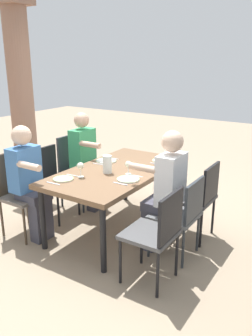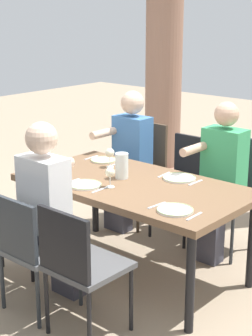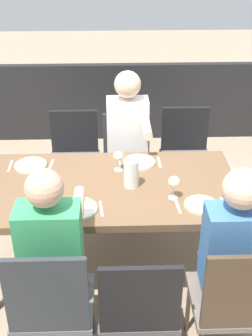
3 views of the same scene
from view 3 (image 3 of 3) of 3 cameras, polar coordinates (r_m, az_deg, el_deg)
ground_plane at (r=3.57m, az=-1.79°, el=-12.36°), size 16.00×16.00×0.00m
dining_table at (r=3.15m, az=-1.98°, el=-3.10°), size 1.77×0.95×0.75m
chair_west_north at (r=2.62m, az=13.57°, el=-16.01°), size 0.44×0.44×0.96m
chair_west_south at (r=4.06m, az=7.55°, el=2.09°), size 0.44×0.44×0.90m
chair_mid_north at (r=2.57m, az=1.56°, el=-17.00°), size 0.44×0.44×0.90m
chair_mid_south at (r=4.02m, az=0.11°, el=1.57°), size 0.44×0.44×0.85m
chair_east_north at (r=2.56m, az=-9.37°, el=-16.60°), size 0.44×0.44×0.97m
chair_east_south at (r=4.02m, az=-6.54°, el=1.77°), size 0.44×0.44×0.88m
diner_woman_green at (r=3.75m, az=0.27°, el=3.02°), size 0.35×0.50×1.31m
diner_man_white at (r=2.61m, az=-9.05°, el=-11.26°), size 0.34×0.49×1.30m
diner_guest_third at (r=2.66m, az=12.99°, el=-10.70°), size 0.35×0.50×1.29m
patio_railing at (r=5.34m, az=-2.01°, el=8.33°), size 4.17×0.10×0.90m
plate_0 at (r=2.93m, az=9.48°, el=-4.60°), size 0.22×0.22×0.02m
wine_glass_0 at (r=2.93m, az=6.08°, el=-1.83°), size 0.08×0.08×0.16m
fork_0 at (r=2.97m, az=12.32°, el=-4.60°), size 0.02×0.17×0.01m
spoon_0 at (r=2.91m, az=6.56°, el=-4.79°), size 0.03×0.17×0.01m
plate_1 at (r=3.38m, az=1.69°, el=0.76°), size 0.24×0.24×0.02m
wine_glass_1 at (r=3.24m, az=-0.99°, el=1.42°), size 0.07×0.07×0.15m
fork_1 at (r=3.40m, az=4.22°, el=0.72°), size 0.02×0.17×0.01m
spoon_1 at (r=3.38m, az=-0.85°, el=0.64°), size 0.02×0.17×0.01m
plate_2 at (r=2.88m, az=-6.15°, el=-5.10°), size 0.26×0.26×0.02m
fork_2 at (r=2.87m, az=-3.15°, el=-5.17°), size 0.03×0.17×0.01m
spoon_2 at (r=2.90m, az=-9.12°, el=-5.22°), size 0.02×0.17×0.01m
plate_3 at (r=3.41m, az=-11.96°, el=0.39°), size 0.24×0.24×0.02m
fork_3 at (r=3.39m, az=-9.46°, el=0.34°), size 0.03×0.17×0.01m
spoon_3 at (r=3.45m, az=-14.40°, el=0.26°), size 0.02×0.17×0.01m
water_pitcher at (r=3.06m, az=0.67°, el=-0.86°), size 0.10×0.10×0.20m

